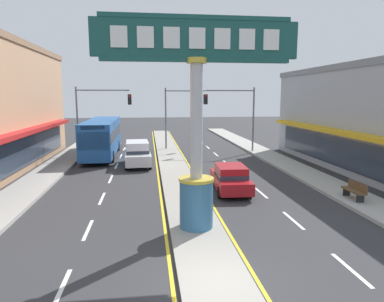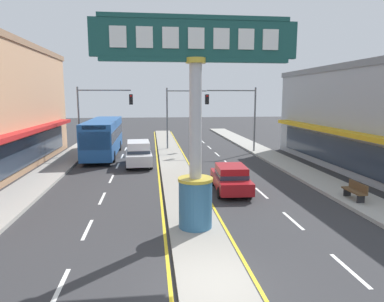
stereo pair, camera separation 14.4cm
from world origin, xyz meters
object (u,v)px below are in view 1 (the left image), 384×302
district_sign (196,125)px  traffic_light_left_side (97,109)px  traffic_light_right_side (236,108)px  suv_far_right_lane (138,153)px  traffic_light_median_far (181,108)px  storefront_right (383,118)px  street_bench (355,190)px  bus_near_right_lane (102,135)px  sedan_near_left_lane (230,178)px

district_sign → traffic_light_left_side: 19.42m
traffic_light_right_side → suv_far_right_lane: size_ratio=1.32×
district_sign → traffic_light_median_far: 21.51m
storefront_right → traffic_light_left_side: bearing=159.8°
suv_far_right_lane → street_bench: size_ratio=2.94×
district_sign → traffic_light_left_side: (-6.31, 18.37, -0.03)m
street_bench → bus_near_right_lane: bearing=132.3°
sedan_near_left_lane → suv_far_right_lane: bearing=123.6°
storefront_right → traffic_light_median_far: size_ratio=3.31×
traffic_light_right_side → sedan_near_left_lane: 14.11m
district_sign → traffic_light_left_side: bearing=109.0°
suv_far_right_lane → traffic_light_right_side: bearing=28.9°
traffic_light_left_side → suv_far_right_lane: (3.58, -4.71, -3.26)m
storefront_right → sedan_near_left_lane: size_ratio=4.68×
traffic_light_right_side → suv_far_right_lane: bearing=-151.1°
district_sign → sedan_near_left_lane: district_sign is taller
district_sign → traffic_light_median_far: bearing=86.3°
storefront_right → district_sign: bearing=-145.9°
traffic_light_median_far → street_bench: 20.41m
traffic_light_left_side → traffic_light_median_far: same height
traffic_light_left_side → traffic_light_right_side: bearing=1.3°
traffic_light_median_far → bus_near_right_lane: traffic_light_median_far is taller
suv_far_right_lane → bus_near_right_lane: bearing=123.3°
suv_far_right_lane → street_bench: 15.74m
sedan_near_left_lane → street_bench: (5.82, -2.78, -0.14)m
district_sign → storefront_right: district_sign is taller
traffic_light_left_side → traffic_light_median_far: (7.70, 3.09, -0.05)m
storefront_right → traffic_light_left_side: size_ratio=3.31×
traffic_light_median_far → suv_far_right_lane: bearing=-117.9°
sedan_near_left_lane → street_bench: 6.45m
traffic_light_median_far → suv_far_right_lane: 9.39m
traffic_light_left_side → traffic_light_right_side: size_ratio=1.00×
storefront_right → traffic_light_median_far: bearing=141.6°
sedan_near_left_lane → traffic_light_right_side: bearing=74.8°
storefront_right → suv_far_right_lane: bearing=169.8°
district_sign → street_bench: size_ratio=5.12×
traffic_light_median_far → suv_far_right_lane: (-4.12, -7.80, -3.21)m
storefront_right → traffic_light_right_side: 12.27m
storefront_right → traffic_light_left_side: 23.10m
bus_near_right_lane → suv_far_right_lane: bearing=-56.7°
district_sign → bus_near_right_lane: (-6.02, 18.68, -2.41)m
district_sign → traffic_light_left_side: district_sign is taller
storefront_right → street_bench: size_ratio=12.81×
traffic_light_median_far → street_bench: (7.15, -18.79, -3.55)m
district_sign → suv_far_right_lane: district_sign is taller
sedan_near_left_lane → bus_near_right_lane: bearing=123.5°
suv_far_right_lane → street_bench: bearing=-44.3°
suv_far_right_lane → street_bench: suv_far_right_lane is taller
bus_near_right_lane → traffic_light_right_side: bearing=-0.1°
traffic_light_median_far → bus_near_right_lane: bearing=-159.4°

